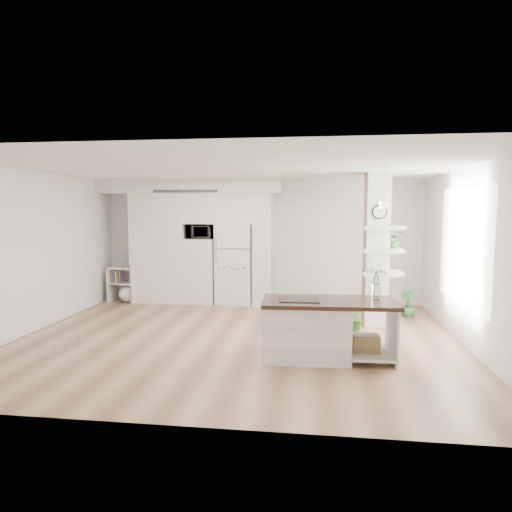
{
  "coord_description": "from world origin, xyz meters",
  "views": [
    {
      "loc": [
        1.23,
        -7.05,
        2.08
      ],
      "look_at": [
        0.18,
        0.9,
        1.24
      ],
      "focal_mm": 32.0,
      "sensor_mm": 36.0,
      "label": 1
    }
  ],
  "objects": [
    {
      "name": "pendant_light",
      "position": [
        1.7,
        0.15,
        2.12
      ],
      "size": [
        0.12,
        0.12,
        0.1
      ],
      "primitive_type": "cylinder",
      "color": "white",
      "rests_on": "room"
    },
    {
      "name": "floor",
      "position": [
        0.0,
        0.0,
        0.0
      ],
      "size": [
        7.0,
        6.0,
        0.01
      ],
      "primitive_type": "cube",
      "color": "tan",
      "rests_on": "ground"
    },
    {
      "name": "window",
      "position": [
        3.48,
        0.3,
        1.5
      ],
      "size": [
        0.0,
        2.4,
        2.4
      ],
      "primitive_type": "plane",
      "rotation": [
        1.57,
        0.0,
        -1.57
      ],
      "color": "white",
      "rests_on": "room"
    },
    {
      "name": "shelf_plant",
      "position": [
        2.63,
        1.3,
        1.52
      ],
      "size": [
        0.27,
        0.23,
        0.3
      ],
      "primitive_type": "imported",
      "color": "#2F7631",
      "rests_on": "column"
    },
    {
      "name": "floor_plant_a",
      "position": [
        1.96,
        0.74,
        0.24
      ],
      "size": [
        0.29,
        0.24,
        0.47
      ],
      "primitive_type": "imported",
      "rotation": [
        0.0,
        0.0,
        0.14
      ],
      "color": "#2F7631",
      "rests_on": "floor"
    },
    {
      "name": "column",
      "position": [
        2.38,
        1.13,
        1.35
      ],
      "size": [
        0.69,
        0.9,
        2.7
      ],
      "color": "silver",
      "rests_on": "floor"
    },
    {
      "name": "microwave",
      "position": [
        -1.27,
        2.62,
        1.57
      ],
      "size": [
        0.54,
        0.37,
        0.3
      ],
      "primitive_type": "imported",
      "color": "#2D2D2D",
      "rests_on": "cabinet_wall"
    },
    {
      "name": "decor_bowl",
      "position": [
        2.3,
        0.9,
        1.0
      ],
      "size": [
        0.22,
        0.22,
        0.05
      ],
      "primitive_type": "imported",
      "color": "white",
      "rests_on": "column"
    },
    {
      "name": "refrigerator",
      "position": [
        -0.53,
        2.68,
        0.88
      ],
      "size": [
        0.78,
        0.69,
        1.75
      ],
      "color": "white",
      "rests_on": "floor"
    },
    {
      "name": "bookshelf",
      "position": [
        -2.97,
        2.49,
        0.33
      ],
      "size": [
        0.71,
        0.48,
        0.78
      ],
      "rotation": [
        0.0,
        0.0,
        -0.17
      ],
      "color": "silver",
      "rests_on": "floor"
    },
    {
      "name": "kitchen_island",
      "position": [
        1.22,
        -0.81,
        0.43
      ],
      "size": [
        1.87,
        0.95,
        1.39
      ],
      "rotation": [
        0.0,
        0.0,
        0.05
      ],
      "color": "silver",
      "rests_on": "floor"
    },
    {
      "name": "cabinet_wall",
      "position": [
        -1.45,
        2.67,
        1.51
      ],
      "size": [
        4.0,
        0.71,
        2.7
      ],
      "color": "silver",
      "rests_on": "floor"
    },
    {
      "name": "floor_plant_b",
      "position": [
        3.0,
        1.88,
        0.25
      ],
      "size": [
        0.33,
        0.33,
        0.5
      ],
      "primitive_type": "imported",
      "rotation": [
        0.0,
        0.0,
        -0.2
      ],
      "color": "#2F7631",
      "rests_on": "floor"
    },
    {
      "name": "room",
      "position": [
        0.0,
        0.0,
        1.86
      ],
      "size": [
        7.04,
        6.04,
        2.72
      ],
      "color": "white",
      "rests_on": "ground"
    }
  ]
}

